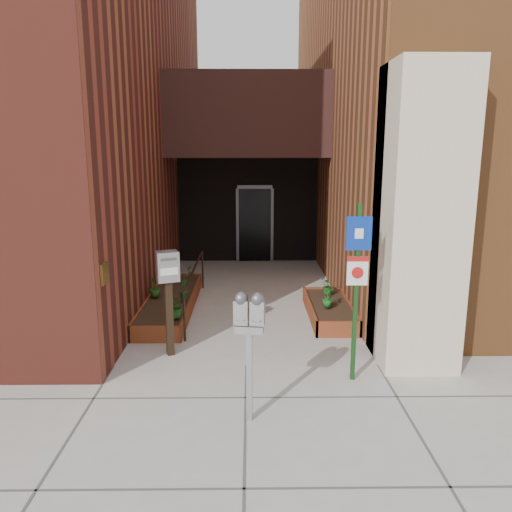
{
  "coord_description": "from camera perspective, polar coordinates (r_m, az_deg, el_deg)",
  "views": [
    {
      "loc": [
        0.07,
        -7.02,
        3.21
      ],
      "look_at": [
        0.17,
        1.8,
        1.31
      ],
      "focal_mm": 35.0,
      "sensor_mm": 36.0,
      "label": 1
    }
  ],
  "objects": [
    {
      "name": "planter_left",
      "position": [
        10.33,
        -9.69,
        -5.36
      ],
      "size": [
        0.9,
        3.6,
        0.3
      ],
      "color": "brown",
      "rests_on": "ground"
    },
    {
      "name": "ground",
      "position": [
        7.72,
        -1.13,
        -12.41
      ],
      "size": [
        80.0,
        80.0,
        0.0
      ],
      "primitive_type": "plane",
      "color": "#9E9991",
      "rests_on": "ground"
    },
    {
      "name": "architecture",
      "position": [
        14.03,
        -1.79,
        19.39
      ],
      "size": [
        20.0,
        14.6,
        10.0
      ],
      "color": "maroon",
      "rests_on": "ground"
    },
    {
      "name": "shrub_left_b",
      "position": [
        9.94,
        -8.28,
        -3.84
      ],
      "size": [
        0.25,
        0.25,
        0.39
      ],
      "primitive_type": "imported",
      "rotation": [
        0.0,
        0.0,
        1.76
      ],
      "color": "#17531D",
      "rests_on": "planter_left"
    },
    {
      "name": "payment_dropbox",
      "position": [
        7.83,
        -10.04,
        -2.84
      ],
      "size": [
        0.4,
        0.35,
        1.68
      ],
      "color": "black",
      "rests_on": "ground"
    },
    {
      "name": "shrub_right_a",
      "position": [
        9.49,
        8.18,
        -4.76
      ],
      "size": [
        0.26,
        0.26,
        0.34
      ],
      "primitive_type": "imported",
      "rotation": [
        0.0,
        0.0,
        0.99
      ],
      "color": "#1B601F",
      "rests_on": "planter_right"
    },
    {
      "name": "sign_post",
      "position": [
        6.91,
        11.46,
        -2.08
      ],
      "size": [
        0.34,
        0.08,
        2.51
      ],
      "color": "#163C15",
      "rests_on": "ground"
    },
    {
      "name": "parking_meter",
      "position": [
        5.83,
        -0.79,
        -7.55
      ],
      "size": [
        0.37,
        0.19,
        1.61
      ],
      "color": "#A09FA2",
      "rests_on": "ground"
    },
    {
      "name": "shrub_left_a",
      "position": [
        8.91,
        -9.18,
        -5.69
      ],
      "size": [
        0.47,
        0.47,
        0.41
      ],
      "primitive_type": "imported",
      "rotation": [
        0.0,
        0.0,
        0.36
      ],
      "color": "#194F16",
      "rests_on": "planter_left"
    },
    {
      "name": "shrub_right_c",
      "position": [
        10.3,
        8.21,
        -3.41
      ],
      "size": [
        0.41,
        0.41,
        0.34
      ],
      "primitive_type": "imported",
      "rotation": [
        0.0,
        0.0,
        4.18
      ],
      "color": "#245117",
      "rests_on": "planter_right"
    },
    {
      "name": "shrub_left_d",
      "position": [
        11.44,
        -7.62,
        -1.84
      ],
      "size": [
        0.2,
        0.2,
        0.33
      ],
      "primitive_type": "imported",
      "rotation": [
        0.0,
        0.0,
        4.9
      ],
      "color": "#18561D",
      "rests_on": "planter_left"
    },
    {
      "name": "shrub_left_c",
      "position": [
        10.22,
        -11.48,
        -3.5
      ],
      "size": [
        0.26,
        0.26,
        0.39
      ],
      "primitive_type": "imported",
      "rotation": [
        0.0,
        0.0,
        3.37
      ],
      "color": "#225317",
      "rests_on": "planter_left"
    },
    {
      "name": "shrub_right_b",
      "position": [
        9.69,
        8.46,
        -4.46
      ],
      "size": [
        0.23,
        0.23,
        0.32
      ],
      "primitive_type": "imported",
      "rotation": [
        0.0,
        0.0,
        2.71
      ],
      "color": "#20621C",
      "rests_on": "planter_right"
    },
    {
      "name": "planter_right",
      "position": [
        9.85,
        8.37,
        -6.2
      ],
      "size": [
        0.8,
        2.2,
        0.3
      ],
      "color": "brown",
      "rests_on": "ground"
    },
    {
      "name": "handrail",
      "position": [
        10.05,
        -7.04,
        -2.14
      ],
      "size": [
        0.04,
        3.34,
        0.9
      ],
      "color": "black",
      "rests_on": "ground"
    }
  ]
}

